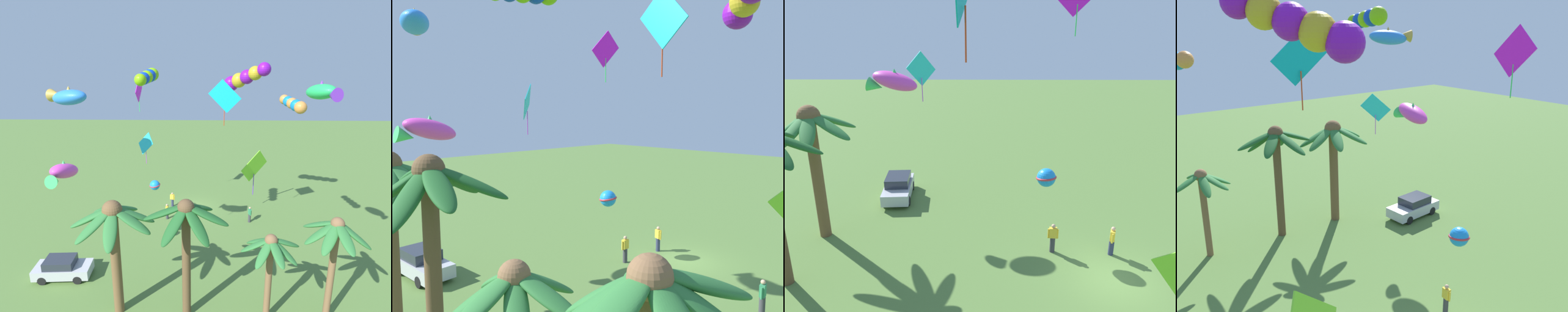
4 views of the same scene
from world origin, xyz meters
The scene contains 12 objects.
ground_plane centered at (0.00, 0.00, 0.00)m, with size 120.00×120.00×0.00m, color #567A38.
palm_tree_1 centered at (-0.33, 15.01, 5.75)m, with size 4.94×4.30×7.55m.
parked_car_0 centered at (8.73, 11.76, 0.75)m, with size 4.00×1.96×1.51m.
spectator_0 centered at (2.32, 2.54, 0.81)m, with size 0.26×0.55×1.59m.
spectator_1 centered at (2.08, -0.40, 0.81)m, with size 0.52×0.34×1.59m.
spectator_2 centered at (-5.76, 3.02, 0.81)m, with size 0.29×0.54×1.59m.
kite_fish_3 centered at (8.00, 11.49, 7.87)m, with size 1.61×3.26×1.65m.
kite_diamond_4 centered at (2.93, 8.94, 9.20)m, with size 1.27×1.16×2.33m.
kite_diamond_5 centered at (4.75, 1.67, 12.52)m, with size 0.21×2.23×3.12m.
kite_fish_6 centered at (6.80, 12.32, 12.83)m, with size 2.98×2.19×1.22m.
kite_ball_7 centered at (3.39, 2.88, 3.70)m, with size 1.48×1.48×0.96m.
kite_diamond_8 centered at (-2.83, 6.65, 12.38)m, with size 2.52×0.50×3.53m.
Camera 2 is at (-12.11, 20.03, 8.83)m, focal length 36.81 mm.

